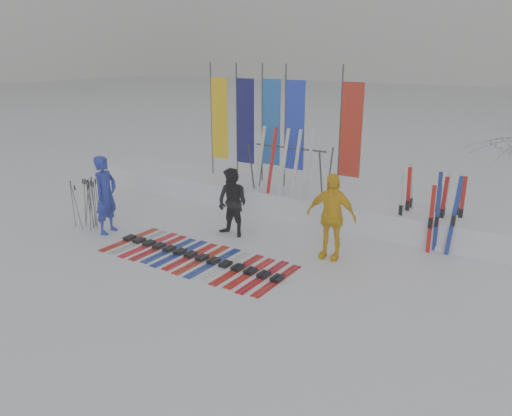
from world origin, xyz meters
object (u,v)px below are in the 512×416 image
Objects in this scene: person_yellow at (331,216)px; ski_row at (196,257)px; person_blue at (106,195)px; person_black at (232,203)px; ski_rack at (290,163)px.

ski_row is at bearing -150.93° from person_yellow.
ski_row is (2.72, -0.09, -0.88)m from person_blue.
person_blue is at bearing -168.82° from person_yellow.
person_yellow is at bearing 4.60° from person_black.
person_blue reaches higher than person_yellow.
person_black is 0.39× the size of ski_row.
person_black is at bearing -72.82° from person_blue.
person_blue is 2.95m from person_black.
person_blue is at bearing -148.03° from person_black.
person_black is 2.13m from ski_rack.
person_blue is 2.86m from ski_row.
ski_row is 1.99× the size of ski_rack.
person_black is 0.89× the size of person_yellow.
person_black is 2.43m from person_yellow.
ski_row is at bearing -103.35° from person_blue.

